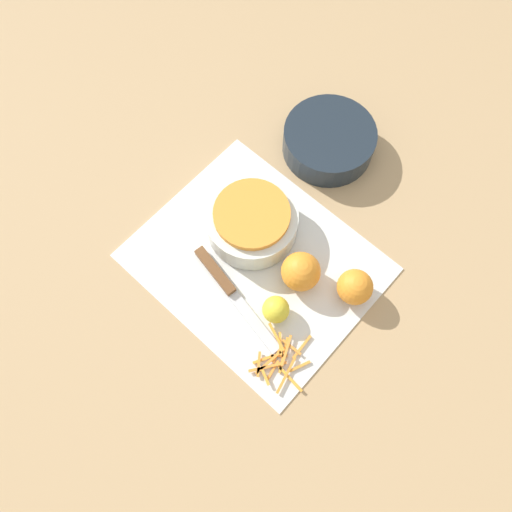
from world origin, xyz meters
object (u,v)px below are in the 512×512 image
at_px(orange_right, 355,287).
at_px(orange_left, 301,271).
at_px(lemon, 276,309).
at_px(bowl_dark, 329,141).
at_px(bowl_speckled, 252,221).
at_px(knife, 223,281).

bearing_deg(orange_right, orange_left, -153.99).
distance_m(orange_left, orange_right, 0.11).
bearing_deg(lemon, orange_left, 98.23).
xyz_separation_m(orange_left, orange_right, (0.10, 0.05, -0.00)).
height_order(orange_right, lemon, orange_right).
bearing_deg(orange_left, lemon, -81.77).
xyz_separation_m(bowl_dark, lemon, (0.17, -0.36, 0.00)).
height_order(bowl_speckled, lemon, bowl_speckled).
xyz_separation_m(orange_left, lemon, (0.01, -0.09, -0.01)).
height_order(bowl_dark, orange_left, orange_left).
height_order(knife, orange_left, orange_left).
bearing_deg(orange_right, knife, -142.57).
height_order(bowl_speckled, orange_left, orange_left).
bearing_deg(bowl_dark, bowl_speckled, -87.68).
bearing_deg(knife, bowl_dark, 107.18).
bearing_deg(bowl_dark, orange_left, -60.92).
relative_size(bowl_speckled, bowl_dark, 0.93).
relative_size(knife, orange_left, 3.31).
distance_m(bowl_dark, lemon, 0.40).
distance_m(bowl_dark, orange_left, 0.32).
distance_m(bowl_dark, knife, 0.39).
relative_size(knife, lemon, 4.87).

